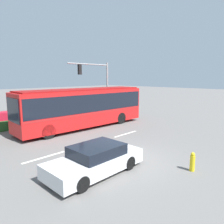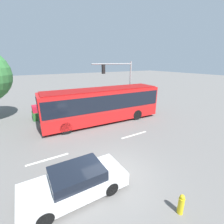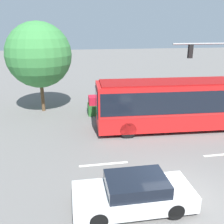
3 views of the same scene
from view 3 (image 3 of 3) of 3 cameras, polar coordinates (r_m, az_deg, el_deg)
ground_plane at (r=10.87m, az=15.11°, el=-18.04°), size 140.00×140.00×0.00m
city_bus at (r=16.93m, az=15.51°, el=2.21°), size 11.16×3.09×3.18m
sedan_foreground at (r=9.79m, az=4.88°, el=-17.70°), size 4.39×1.86×1.23m
traffic_light_pole at (r=19.80m, az=22.72°, el=9.42°), size 4.84×0.24×5.52m
flowering_hedge at (r=19.92m, az=4.80°, el=1.91°), size 7.08×1.05×1.42m
street_tree_left at (r=20.20m, az=-16.04°, el=12.14°), size 4.86×4.86×6.80m
lane_stripe_near at (r=12.69m, az=-1.87°, el=-11.58°), size 2.40×0.16×0.01m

